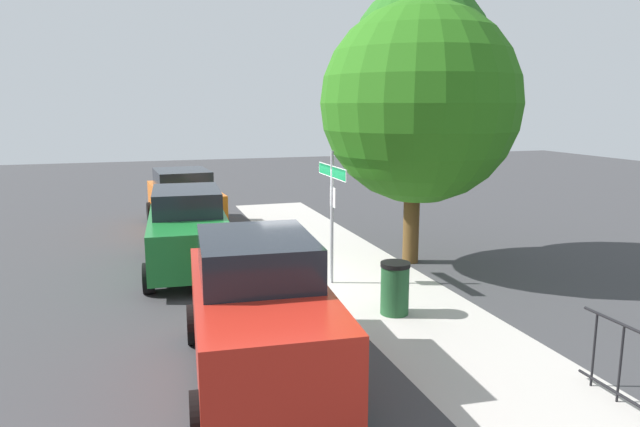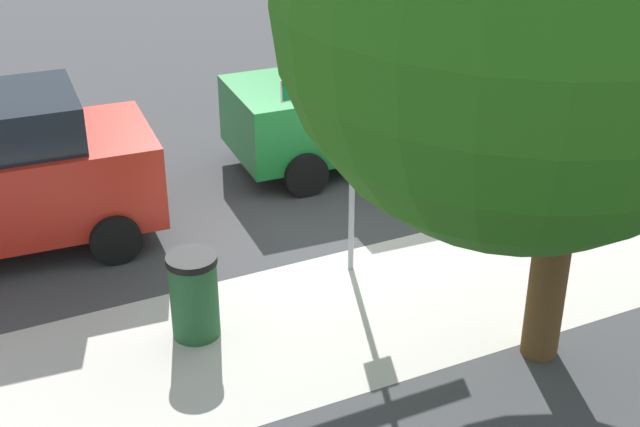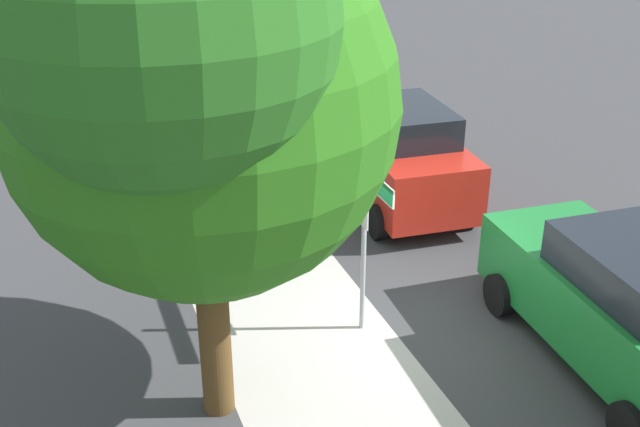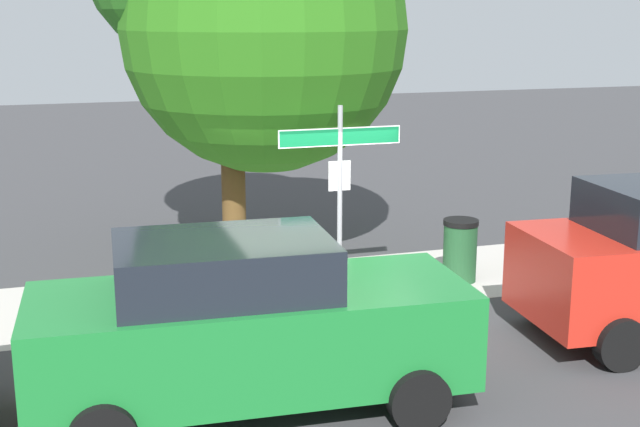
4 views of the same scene
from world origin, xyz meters
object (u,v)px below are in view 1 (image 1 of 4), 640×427
at_px(shade_tree, 417,91).
at_px(car_orange, 184,199).
at_px(trash_bin, 395,288).
at_px(street_sign, 332,193).
at_px(car_red, 259,310).
at_px(car_green, 188,230).

height_order(shade_tree, car_orange, shade_tree).
bearing_deg(trash_bin, car_orange, -161.20).
bearing_deg(shade_tree, street_sign, -72.09).
relative_size(shade_tree, car_orange, 1.48).
bearing_deg(car_orange, shade_tree, 34.30).
distance_m(car_red, trash_bin, 3.40).
xyz_separation_m(car_green, trash_bin, (4.14, 3.36, -0.45)).
xyz_separation_m(street_sign, car_orange, (-6.88, -2.58, -1.07)).
xyz_separation_m(shade_tree, car_green, (-1.24, -5.16, -3.17)).
xyz_separation_m(car_red, trash_bin, (-1.74, 2.88, -0.51)).
height_order(car_green, car_red, car_red).
distance_m(street_sign, car_red, 4.67).
xyz_separation_m(car_orange, trash_bin, (9.03, 3.08, -0.42)).
xyz_separation_m(shade_tree, trash_bin, (2.89, -1.79, -3.62)).
distance_m(car_orange, trash_bin, 9.55).
distance_m(street_sign, car_green, 3.63).
height_order(street_sign, car_orange, street_sign).
relative_size(car_green, trash_bin, 4.71).
relative_size(street_sign, car_red, 0.65).
bearing_deg(car_orange, car_red, -3.07).
distance_m(car_green, trash_bin, 5.35).
bearing_deg(street_sign, car_orange, -159.48).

